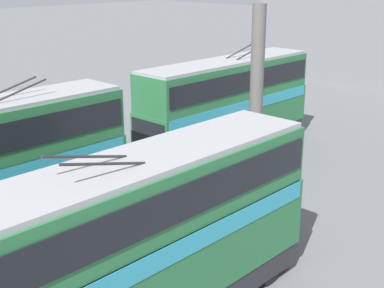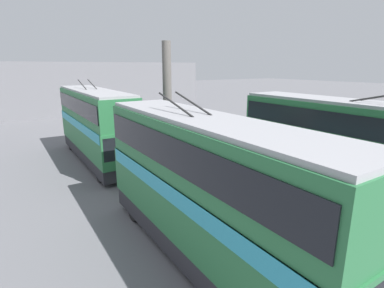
{
  "view_description": "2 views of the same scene",
  "coord_description": "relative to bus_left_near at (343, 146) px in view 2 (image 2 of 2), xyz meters",
  "views": [
    {
      "loc": [
        -3.53,
        -13.67,
        9.5
      ],
      "look_at": [
        12.28,
        1.41,
        2.36
      ],
      "focal_mm": 50.0,
      "sensor_mm": 36.0,
      "label": 1
    },
    {
      "loc": [
        -3.21,
        9.45,
        6.59
      ],
      "look_at": [
        11.16,
        0.36,
        2.17
      ],
      "focal_mm": 28.0,
      "sensor_mm": 36.0,
      "label": 2
    }
  ],
  "objects": [
    {
      "name": "bus_right_far",
      "position": [
        13.18,
        8.28,
        -0.02
      ],
      "size": [
        11.37,
        2.54,
        5.66
      ],
      "color": "black",
      "rests_on": "ground_plane"
    },
    {
      "name": "depot_back_wall",
      "position": [
        34.67,
        4.14,
        0.7
      ],
      "size": [
        0.5,
        36.0,
        7.15
      ],
      "color": "slate",
      "rests_on": "ground_plane"
    },
    {
      "name": "person_aisle_midway",
      "position": [
        6.04,
        3.87,
        -2.0
      ],
      "size": [
        0.39,
        0.48,
        1.66
      ],
      "rotation": [
        0.0,
        0.0,
        5.88
      ],
      "color": "#2D2D33",
      "rests_on": "ground_plane"
    },
    {
      "name": "bus_left_near",
      "position": [
        0.0,
        0.0,
        0.0
      ],
      "size": [
        11.16,
        2.54,
        5.68
      ],
      "color": "black",
      "rests_on": "ground_plane"
    },
    {
      "name": "bus_right_near",
      "position": [
        -0.33,
        8.28,
        -0.01
      ],
      "size": [
        11.03,
        2.54,
        5.67
      ],
      "color": "black",
      "rests_on": "ground_plane"
    },
    {
      "name": "support_column_far",
      "position": [
        10.17,
        4.14,
        1.09
      ],
      "size": [
        1.06,
        1.06,
        8.19
      ],
      "color": "#605B56",
      "rests_on": "ground_plane"
    },
    {
      "name": "person_by_right_row",
      "position": [
        -3.78,
        5.83,
        -1.95
      ],
      "size": [
        0.48,
        0.38,
        1.75
      ],
      "rotation": [
        0.0,
        0.0,
        4.33
      ],
      "color": "#384251",
      "rests_on": "ground_plane"
    },
    {
      "name": "person_aisle_foreground",
      "position": [
        -3.44,
        3.27,
        -2.03
      ],
      "size": [
        0.48,
        0.39,
        1.6
      ],
      "rotation": [
        0.0,
        0.0,
        1.99
      ],
      "color": "#384251",
      "rests_on": "ground_plane"
    },
    {
      "name": "oil_drum",
      "position": [
        -1.87,
        2.45,
        -2.41
      ],
      "size": [
        0.58,
        0.58,
        0.94
      ],
      "color": "#B28E23",
      "rests_on": "ground_plane"
    }
  ]
}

